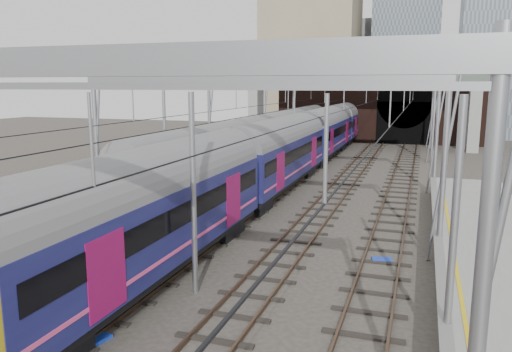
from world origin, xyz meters
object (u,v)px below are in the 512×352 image
(signal_near_left, at_px, (160,195))
(relay_cabinet, at_px, (17,255))
(train_second, at_px, (289,131))
(train_main, at_px, (306,141))

(signal_near_left, height_order, relay_cabinet, signal_near_left)
(train_second, bearing_deg, train_main, -67.29)
(train_second, relative_size, relay_cabinet, 59.23)
(signal_near_left, bearing_deg, train_main, 76.53)
(train_main, xyz_separation_m, train_second, (-4.00, 9.56, -0.15))
(train_main, bearing_deg, train_second, 112.71)
(signal_near_left, distance_m, relay_cabinet, 6.39)
(relay_cabinet, bearing_deg, train_second, 106.79)
(signal_near_left, xyz_separation_m, relay_cabinet, (-5.68, -1.52, -2.51))
(train_second, relative_size, signal_near_left, 13.06)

